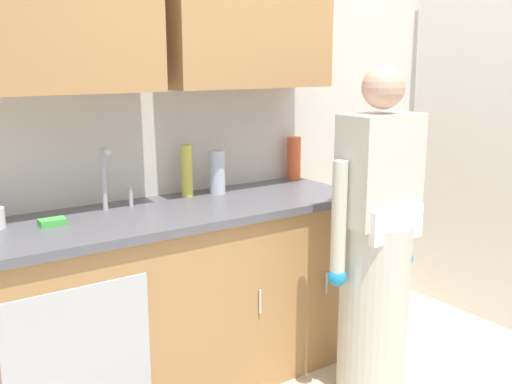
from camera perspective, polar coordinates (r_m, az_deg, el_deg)
The scene contains 10 objects.
kitchen_wall_with_uppers at distance 3.26m, azimuth -3.91°, elevation 9.71°, with size 4.80×0.44×2.70m.
closet_door_panel at distance 3.97m, azimuth 21.09°, elevation 3.24°, with size 1.10×0.04×2.10m, color silver.
counter_cabinet at distance 3.04m, azimuth -7.55°, elevation -10.56°, with size 1.90×0.62×0.90m.
countertop at distance 2.89m, azimuth -7.78°, elevation -1.93°, with size 1.96×0.66×0.04m, color #595960.
sink at distance 2.79m, azimuth -12.55°, elevation -2.51°, with size 0.50×0.36×0.35m.
person_at_sink at distance 2.94m, azimuth 11.49°, elevation -6.47°, with size 0.55×0.34×1.62m.
bottle_water_short at distance 3.53m, azimuth 3.69°, elevation 3.28°, with size 0.08×0.08×0.25m, color #E05933.
bottle_soap at distance 3.15m, azimuth -3.77°, elevation 1.93°, with size 0.08×0.08×0.23m, color silver.
bottle_water_tall at distance 3.10m, azimuth -6.69°, elevation 2.05°, with size 0.06×0.06×0.27m, color #D8D14C.
sponge at distance 2.70m, azimuth -19.11°, elevation -2.77°, with size 0.11×0.07×0.03m, color #4CBF4C.
Camera 1 is at (-1.80, -1.80, 1.64)m, focal length 41.35 mm.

